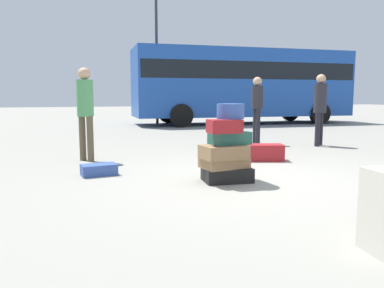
{
  "coord_description": "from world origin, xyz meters",
  "views": [
    {
      "loc": [
        -2.6,
        -4.76,
        1.2
      ],
      "look_at": [
        -0.45,
        1.64,
        0.35
      ],
      "focal_mm": 35.45,
      "sensor_mm": 36.0,
      "label": 1
    }
  ],
  "objects_px": {
    "suitcase_maroon_right_side": "(263,152)",
    "parked_bus": "(243,82)",
    "person_passerby_in_red": "(320,104)",
    "suitcase_navy_white_trunk": "(99,170)",
    "lamp_post": "(156,30)",
    "person_tourist_with_camera": "(85,106)",
    "person_bearded_onlooker": "(257,104)",
    "suitcase_tower": "(226,150)"
  },
  "relations": [
    {
      "from": "person_bearded_onlooker",
      "to": "lamp_post",
      "type": "xyz_separation_m",
      "value": [
        -0.7,
        7.81,
        2.99
      ]
    },
    {
      "from": "suitcase_navy_white_trunk",
      "to": "person_bearded_onlooker",
      "type": "relative_size",
      "value": 0.31
    },
    {
      "from": "suitcase_maroon_right_side",
      "to": "parked_bus",
      "type": "bearing_deg",
      "value": 84.65
    },
    {
      "from": "suitcase_tower",
      "to": "person_bearded_onlooker",
      "type": "relative_size",
      "value": 0.66
    },
    {
      "from": "parked_bus",
      "to": "suitcase_maroon_right_side",
      "type": "bearing_deg",
      "value": -110.64
    },
    {
      "from": "person_tourist_with_camera",
      "to": "suitcase_maroon_right_side",
      "type": "bearing_deg",
      "value": 35.8
    },
    {
      "from": "person_passerby_in_red",
      "to": "parked_bus",
      "type": "distance_m",
      "value": 7.66
    },
    {
      "from": "suitcase_navy_white_trunk",
      "to": "lamp_post",
      "type": "xyz_separation_m",
      "value": [
        3.39,
        10.43,
        3.91
      ]
    },
    {
      "from": "suitcase_navy_white_trunk",
      "to": "lamp_post",
      "type": "height_order",
      "value": "lamp_post"
    },
    {
      "from": "suitcase_navy_white_trunk",
      "to": "person_tourist_with_camera",
      "type": "bearing_deg",
      "value": 86.85
    },
    {
      "from": "person_tourist_with_camera",
      "to": "lamp_post",
      "type": "height_order",
      "value": "lamp_post"
    },
    {
      "from": "suitcase_navy_white_trunk",
      "to": "suitcase_tower",
      "type": "bearing_deg",
      "value": -39.07
    },
    {
      "from": "suitcase_navy_white_trunk",
      "to": "lamp_post",
      "type": "bearing_deg",
      "value": 64.79
    },
    {
      "from": "suitcase_navy_white_trunk",
      "to": "person_tourist_with_camera",
      "type": "xyz_separation_m",
      "value": [
        -0.1,
        1.4,
        0.94
      ]
    },
    {
      "from": "lamp_post",
      "to": "person_tourist_with_camera",
      "type": "bearing_deg",
      "value": -111.13
    },
    {
      "from": "suitcase_maroon_right_side",
      "to": "person_tourist_with_camera",
      "type": "xyz_separation_m",
      "value": [
        -3.13,
        1.01,
        0.87
      ]
    },
    {
      "from": "suitcase_navy_white_trunk",
      "to": "person_bearded_onlooker",
      "type": "height_order",
      "value": "person_bearded_onlooker"
    },
    {
      "from": "parked_bus",
      "to": "person_passerby_in_red",
      "type": "bearing_deg",
      "value": -98.91
    },
    {
      "from": "person_tourist_with_camera",
      "to": "person_passerby_in_red",
      "type": "relative_size",
      "value": 1.0
    },
    {
      "from": "suitcase_navy_white_trunk",
      "to": "lamp_post",
      "type": "distance_m",
      "value": 11.65
    },
    {
      "from": "suitcase_tower",
      "to": "suitcase_navy_white_trunk",
      "type": "relative_size",
      "value": 2.11
    },
    {
      "from": "suitcase_navy_white_trunk",
      "to": "person_passerby_in_red",
      "type": "distance_m",
      "value": 5.75
    },
    {
      "from": "suitcase_maroon_right_side",
      "to": "person_bearded_onlooker",
      "type": "distance_m",
      "value": 2.61
    },
    {
      "from": "suitcase_tower",
      "to": "parked_bus",
      "type": "bearing_deg",
      "value": 62.85
    },
    {
      "from": "parked_bus",
      "to": "lamp_post",
      "type": "relative_size",
      "value": 1.56
    },
    {
      "from": "suitcase_tower",
      "to": "person_tourist_with_camera",
      "type": "height_order",
      "value": "person_tourist_with_camera"
    },
    {
      "from": "suitcase_tower",
      "to": "suitcase_maroon_right_side",
      "type": "relative_size",
      "value": 1.46
    },
    {
      "from": "person_tourist_with_camera",
      "to": "parked_bus",
      "type": "distance_m",
      "value": 10.62
    },
    {
      "from": "person_tourist_with_camera",
      "to": "parked_bus",
      "type": "xyz_separation_m",
      "value": [
        7.06,
        7.89,
        0.81
      ]
    },
    {
      "from": "person_passerby_in_red",
      "to": "lamp_post",
      "type": "distance_m",
      "value": 9.3
    },
    {
      "from": "suitcase_tower",
      "to": "suitcase_navy_white_trunk",
      "type": "xyz_separation_m",
      "value": [
        -1.66,
        1.03,
        -0.37
      ]
    },
    {
      "from": "suitcase_tower",
      "to": "person_tourist_with_camera",
      "type": "xyz_separation_m",
      "value": [
        -1.76,
        2.44,
        0.57
      ]
    },
    {
      "from": "suitcase_tower",
      "to": "parked_bus",
      "type": "height_order",
      "value": "parked_bus"
    },
    {
      "from": "suitcase_tower",
      "to": "person_passerby_in_red",
      "type": "bearing_deg",
      "value": 37.82
    },
    {
      "from": "suitcase_maroon_right_side",
      "to": "person_passerby_in_red",
      "type": "relative_size",
      "value": 0.44
    },
    {
      "from": "suitcase_navy_white_trunk",
      "to": "parked_bus",
      "type": "bearing_deg",
      "value": 45.98
    },
    {
      "from": "person_tourist_with_camera",
      "to": "person_bearded_onlooker",
      "type": "bearing_deg",
      "value": 69.96
    },
    {
      "from": "person_bearded_onlooker",
      "to": "person_passerby_in_red",
      "type": "height_order",
      "value": "person_passerby_in_red"
    },
    {
      "from": "suitcase_maroon_right_side",
      "to": "lamp_post",
      "type": "relative_size",
      "value": 0.12
    },
    {
      "from": "suitcase_tower",
      "to": "lamp_post",
      "type": "distance_m",
      "value": 12.12
    },
    {
      "from": "person_passerby_in_red",
      "to": "person_tourist_with_camera",
      "type": "bearing_deg",
      "value": -30.85
    },
    {
      "from": "suitcase_maroon_right_side",
      "to": "person_tourist_with_camera",
      "type": "bearing_deg",
      "value": -179.46
    }
  ]
}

